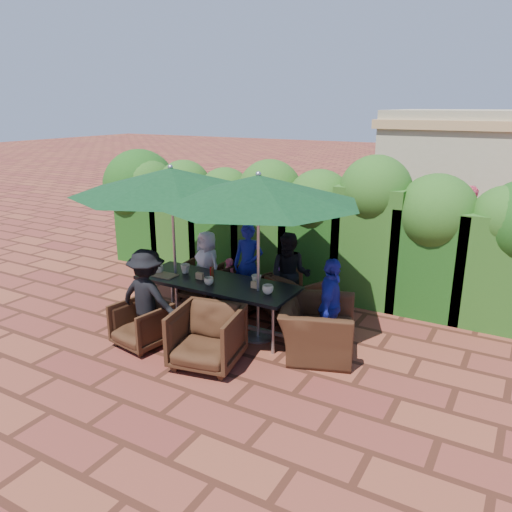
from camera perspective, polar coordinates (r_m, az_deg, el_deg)
The scene contains 31 objects.
ground at distance 7.76m, azimuth -3.36°, elevation -8.41°, with size 80.00×80.00×0.00m, color brown.
dining_table at distance 7.62m, azimuth -4.53°, elevation -3.41°, with size 2.52×0.90×0.75m.
umbrella_left at distance 7.72m, azimuth -9.69°, elevation 8.48°, with size 3.02×3.02×2.46m.
umbrella_right at distance 6.82m, azimuth 0.28°, elevation 7.63°, with size 2.87×2.87×2.46m.
chair_far_left at distance 8.93m, azimuth -6.46°, elevation -2.61°, with size 0.67×0.63×0.69m, color black.
chair_far_mid at distance 8.42m, azimuth -1.47°, elevation -3.59°, with size 0.71×0.66×0.73m, color black.
chair_far_right at distance 8.01m, azimuth 4.93°, elevation -4.47°, with size 0.78×0.73×0.81m, color black.
chair_near_left at distance 7.32m, azimuth -12.96°, elevation -7.40°, with size 0.69×0.64×0.71m, color black.
chair_near_right at distance 6.63m, azimuth -5.66°, elevation -8.92°, with size 0.84×0.79×0.87m, color black.
chair_end_right at distance 6.94m, azimuth 7.05°, elevation -7.28°, with size 1.12×0.73×0.97m, color black.
adult_far_left at distance 8.78m, azimuth -5.57°, elevation -1.08°, with size 0.61×0.36×1.23m, color white.
adult_far_mid at distance 8.47m, azimuth -0.89°, elevation -1.01°, with size 0.51×0.42×1.42m, color #1B2396.
adult_far_right at distance 8.01m, azimuth 3.90°, elevation -2.22°, with size 0.67×0.41×1.39m, color black.
adult_near_left at distance 7.20m, azimuth -12.28°, elevation -4.71°, with size 0.91×0.42×1.42m, color black.
adult_end_right at distance 6.90m, azimuth 8.48°, elevation -5.74°, with size 0.80×0.40×1.36m, color #1B2396.
child_left at distance 8.67m, azimuth -3.10°, elevation -2.80°, with size 0.28×0.23×0.79m, color #E9526E.
child_right at distance 8.35m, azimuth 2.97°, elevation -3.15°, with size 0.33×0.27×0.91m, color #9853B4.
pedestrian_a at distance 10.68m, azimuth 18.38°, elevation 2.55°, with size 1.54×0.55×1.65m, color #268C33.
pedestrian_b at distance 10.49m, azimuth 22.40°, elevation 2.48°, with size 0.89×0.55×1.86m, color #E9526E.
pedestrian_c at distance 10.49m, azimuth 27.10°, elevation 1.88°, with size 1.19×0.55×1.86m, color gray.
cup_a at distance 8.07m, azimuth -11.05°, elevation -1.51°, with size 0.15×0.15×0.12m, color beige.
cup_b at distance 7.99m, azimuth -8.08°, elevation -1.45°, with size 0.15×0.15×0.15m, color beige.
cup_c at distance 7.44m, azimuth -5.41°, elevation -2.86°, with size 0.14×0.14×0.11m, color beige.
cup_d at distance 7.43m, azimuth 0.05°, elevation -2.71°, with size 0.15×0.15×0.14m, color beige.
cup_e at distance 7.06m, azimuth 1.36°, elevation -3.84°, with size 0.16×0.16×0.13m, color beige.
ketchup_bottle at distance 7.73m, azimuth -5.14°, elevation -1.87°, with size 0.04×0.04×0.17m, color #B20C0A.
sauce_bottle at distance 7.68m, azimuth -4.99°, elevation -1.99°, with size 0.04×0.04×0.17m, color #4C230C.
serving_tray at distance 7.93m, azimuth -10.34°, elevation -2.18°, with size 0.35×0.25×0.02m, color olive.
number_block_left at distance 7.70m, azimuth -6.45°, elevation -2.27°, with size 0.12×0.06×0.10m, color tan.
number_block_right at distance 7.28m, azimuth -0.08°, elevation -3.31°, with size 0.12×0.06×0.10m, color tan.
hedge_wall at distance 9.31m, azimuth 3.69°, elevation 4.55°, with size 9.10×1.60×2.54m.
Camera 1 is at (3.86, -5.86, 3.32)m, focal length 35.00 mm.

